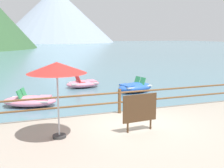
{
  "coord_description": "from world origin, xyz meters",
  "views": [
    {
      "loc": [
        -3.7,
        -7.87,
        3.38
      ],
      "look_at": [
        0.93,
        5.0,
        0.9
      ],
      "focal_mm": 43.27,
      "sensor_mm": 36.0,
      "label": 1
    }
  ],
  "objects_px": {
    "sign_board": "(140,109)",
    "pedal_boat_0": "(83,84)",
    "pedal_boat_3": "(30,101)",
    "beach_umbrella": "(57,69)",
    "pedal_boat_4": "(135,87)"
  },
  "relations": [
    {
      "from": "pedal_boat_0",
      "to": "pedal_boat_4",
      "type": "bearing_deg",
      "value": -43.84
    },
    {
      "from": "sign_board",
      "to": "pedal_boat_3",
      "type": "bearing_deg",
      "value": 116.93
    },
    {
      "from": "beach_umbrella",
      "to": "pedal_boat_4",
      "type": "relative_size",
      "value": 0.9
    },
    {
      "from": "sign_board",
      "to": "pedal_boat_0",
      "type": "height_order",
      "value": "sign_board"
    },
    {
      "from": "beach_umbrella",
      "to": "sign_board",
      "type": "bearing_deg",
      "value": -6.74
    },
    {
      "from": "beach_umbrella",
      "to": "pedal_boat_3",
      "type": "xyz_separation_m",
      "value": [
        -0.54,
        5.63,
        -2.19
      ]
    },
    {
      "from": "pedal_boat_0",
      "to": "pedal_boat_3",
      "type": "xyz_separation_m",
      "value": [
        -3.55,
        -3.74,
        0.0
      ]
    },
    {
      "from": "sign_board",
      "to": "pedal_boat_4",
      "type": "distance_m",
      "value": 7.87
    },
    {
      "from": "beach_umbrella",
      "to": "pedal_boat_4",
      "type": "distance_m",
      "value": 9.13
    },
    {
      "from": "sign_board",
      "to": "beach_umbrella",
      "type": "xyz_separation_m",
      "value": [
        -2.47,
        0.29,
        1.32
      ]
    },
    {
      "from": "beach_umbrella",
      "to": "pedal_boat_3",
      "type": "relative_size",
      "value": 0.78
    },
    {
      "from": "pedal_boat_4",
      "to": "beach_umbrella",
      "type": "bearing_deg",
      "value": -129.19
    },
    {
      "from": "pedal_boat_3",
      "to": "sign_board",
      "type": "bearing_deg",
      "value": -63.07
    },
    {
      "from": "sign_board",
      "to": "pedal_boat_4",
      "type": "relative_size",
      "value": 0.48
    },
    {
      "from": "sign_board",
      "to": "pedal_boat_3",
      "type": "xyz_separation_m",
      "value": [
        -3.01,
        5.92,
        -0.87
      ]
    }
  ]
}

